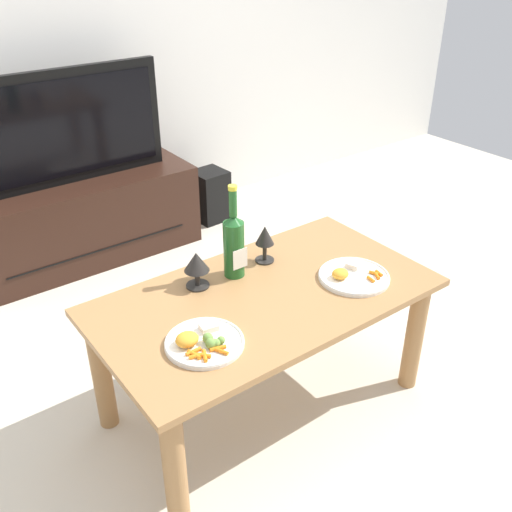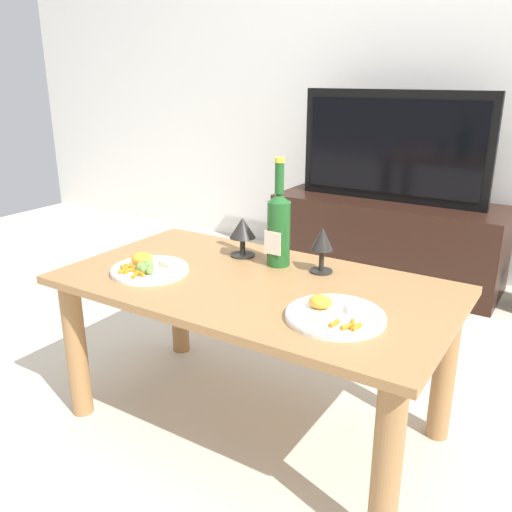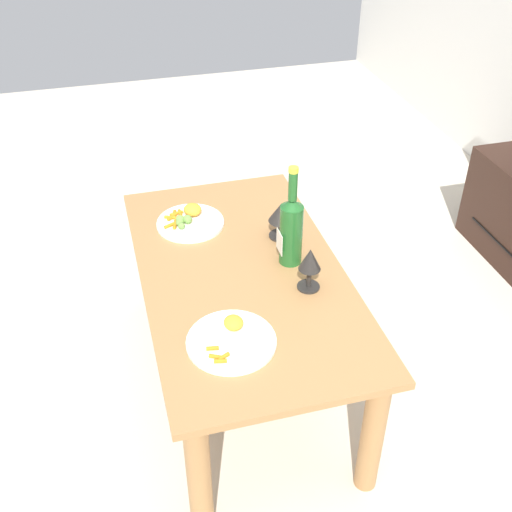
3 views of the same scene
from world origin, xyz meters
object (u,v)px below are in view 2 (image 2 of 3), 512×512
object	(u,v)px
goblet_left	(243,230)
dinner_plate_right	(335,314)
dinner_plate_left	(148,268)
tv_stand	(386,241)
wine_bottle	(279,226)
dining_table	(254,310)
goblet_right	(322,242)
tv_screen	(393,147)

from	to	relation	value
goblet_left	dinner_plate_right	world-z (taller)	goblet_left
dinner_plate_left	dinner_plate_right	size ratio (longest dim) A/B	0.95
tv_stand	wine_bottle	bearing A→B (deg)	-86.36
tv_stand	wine_bottle	distance (m)	1.41
dining_table	wine_bottle	world-z (taller)	wine_bottle
tv_stand	wine_bottle	xyz separation A→B (m)	(0.09, -1.34, 0.41)
tv_stand	dinner_plate_right	distance (m)	1.70
goblet_right	dinner_plate_right	distance (m)	0.36
wine_bottle	dinner_plate_left	xyz separation A→B (m)	(-0.31, -0.28, -0.12)
tv_screen	dinner_plate_left	xyz separation A→B (m)	(-0.23, -1.62, -0.22)
tv_stand	dinner_plate_left	world-z (taller)	dinner_plate_left
wine_bottle	goblet_right	bearing A→B (deg)	5.11
goblet_left	dinner_plate_right	distance (m)	0.57
tv_stand	goblet_right	size ratio (longest dim) A/B	8.29
tv_stand	tv_screen	world-z (taller)	tv_screen
wine_bottle	tv_stand	bearing A→B (deg)	93.64
dining_table	wine_bottle	xyz separation A→B (m)	(-0.01, 0.17, 0.23)
tv_screen	goblet_left	world-z (taller)	tv_screen
tv_stand	dining_table	bearing A→B (deg)	-86.29
dining_table	goblet_right	world-z (taller)	goblet_right
dining_table	wine_bottle	distance (m)	0.29
tv_stand	wine_bottle	size ratio (longest dim) A/B	3.48
tv_screen	goblet_left	xyz separation A→B (m)	(-0.06, -1.33, -0.14)
tv_screen	goblet_right	world-z (taller)	tv_screen
dining_table	goblet_left	size ratio (longest dim) A/B	8.75
tv_screen	dinner_plate_left	world-z (taller)	tv_screen
tv_stand	tv_screen	size ratio (longest dim) A/B	1.22
goblet_right	dinner_plate_left	xyz separation A→B (m)	(-0.46, -0.30, -0.09)
dinner_plate_right	tv_stand	bearing A→B (deg)	104.40
tv_stand	goblet_left	bearing A→B (deg)	-92.78
goblet_left	dinner_plate_left	world-z (taller)	goblet_left
tv_screen	wine_bottle	size ratio (longest dim) A/B	2.85
dinner_plate_left	wine_bottle	bearing A→B (deg)	42.14
tv_stand	goblet_right	xyz separation A→B (m)	(0.24, -1.33, 0.38)
tv_screen	goblet_left	distance (m)	1.34
goblet_right	tv_screen	bearing A→B (deg)	100.06
dinner_plate_left	dinner_plate_right	bearing A→B (deg)	0.28
dining_table	dinner_plate_left	world-z (taller)	dinner_plate_left
tv_screen	tv_stand	bearing A→B (deg)	90.00
goblet_right	wine_bottle	bearing A→B (deg)	-174.89
goblet_left	goblet_right	size ratio (longest dim) A/B	0.92
wine_bottle	goblet_left	size ratio (longest dim) A/B	2.59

